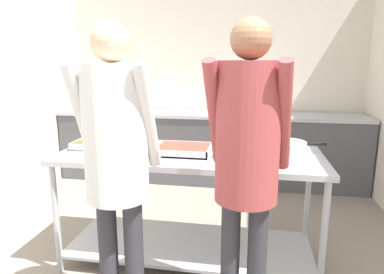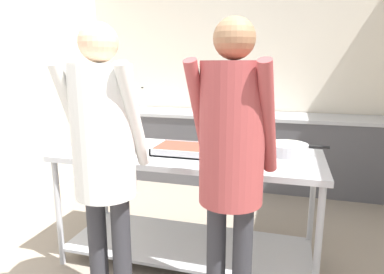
# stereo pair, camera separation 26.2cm
# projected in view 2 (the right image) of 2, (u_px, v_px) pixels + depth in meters

# --- Properties ---
(wall_rear) EXTENTS (4.04, 0.06, 2.65)m
(wall_rear) POSITION_uv_depth(u_px,v_px,m) (229.00, 78.00, 4.62)
(wall_rear) COLOR beige
(wall_rear) RESTS_ON ground_plane
(wall_left) EXTENTS (0.06, 3.69, 2.65)m
(wall_left) POSITION_uv_depth(u_px,v_px,m) (5.00, 83.00, 3.47)
(wall_left) COLOR beige
(wall_left) RESTS_ON ground_plane
(back_counter) EXTENTS (3.88, 0.65, 0.90)m
(back_counter) POSITION_uv_depth(u_px,v_px,m) (222.00, 147.00, 4.46)
(back_counter) COLOR #4C4C51
(back_counter) RESTS_ON ground_plane
(serving_counter) EXTENTS (1.95, 0.77, 0.87)m
(serving_counter) POSITION_uv_depth(u_px,v_px,m) (188.00, 188.00, 2.61)
(serving_counter) COLOR #ADAFB5
(serving_counter) RESTS_ON ground_plane
(serving_tray_roast) EXTENTS (0.40, 0.30, 0.05)m
(serving_tray_roast) POSITION_uv_depth(u_px,v_px,m) (104.00, 142.00, 2.77)
(serving_tray_roast) COLOR #ADAFB5
(serving_tray_roast) RESTS_ON serving_counter
(broccoli_bowl) EXTENTS (0.21, 0.21, 0.10)m
(broccoli_bowl) POSITION_uv_depth(u_px,v_px,m) (131.00, 150.00, 2.49)
(broccoli_bowl) COLOR silver
(broccoli_bowl) RESTS_ON serving_counter
(serving_tray_vegetables) EXTENTS (0.40, 0.33, 0.05)m
(serving_tray_vegetables) POSITION_uv_depth(u_px,v_px,m) (182.00, 149.00, 2.55)
(serving_tray_vegetables) COLOR #ADAFB5
(serving_tray_vegetables) RESTS_ON serving_counter
(plate_stack) EXTENTS (0.26, 0.26, 0.07)m
(plate_stack) POSITION_uv_depth(u_px,v_px,m) (230.00, 154.00, 2.39)
(plate_stack) COLOR white
(plate_stack) RESTS_ON serving_counter
(sauce_pan) EXTENTS (0.44, 0.30, 0.08)m
(sauce_pan) POSITION_uv_depth(u_px,v_px,m) (287.00, 149.00, 2.49)
(sauce_pan) COLOR #ADAFB5
(sauce_pan) RESTS_ON serving_counter
(guest_serving_left) EXTENTS (0.45, 0.34, 1.74)m
(guest_serving_left) POSITION_uv_depth(u_px,v_px,m) (104.00, 146.00, 1.89)
(guest_serving_left) COLOR #2D2D33
(guest_serving_left) RESTS_ON ground_plane
(guest_serving_right) EXTENTS (0.47, 0.38, 1.75)m
(guest_serving_right) POSITION_uv_depth(u_px,v_px,m) (232.00, 149.00, 1.77)
(guest_serving_right) COLOR #2D2D33
(guest_serving_right) RESTS_ON ground_plane
(water_bottle) EXTENTS (0.07, 0.07, 0.31)m
(water_bottle) POSITION_uv_depth(u_px,v_px,m) (143.00, 100.00, 4.60)
(water_bottle) COLOR silver
(water_bottle) RESTS_ON back_counter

